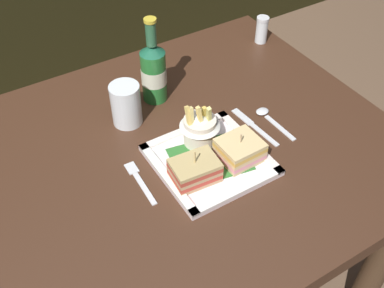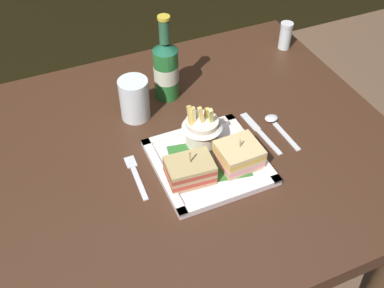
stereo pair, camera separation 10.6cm
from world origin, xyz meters
The scene contains 11 objects.
dining_table centered at (0.00, 0.00, 0.63)m, with size 1.07×0.87×0.76m.
square_plate centered at (0.05, -0.08, 0.76)m, with size 0.24×0.24×0.02m.
sandwich_half_left centered at (-0.01, -0.11, 0.79)m, with size 0.11×0.08×0.08m.
sandwich_half_right centered at (0.11, -0.11, 0.79)m, with size 0.10×0.09×0.07m.
fries_cup centered at (0.06, -0.01, 0.82)m, with size 0.10×0.10×0.12m.
beer_bottle centered at (0.06, 0.20, 0.85)m, with size 0.07×0.07×0.24m.
water_glass centered at (-0.05, 0.15, 0.81)m, with size 0.08×0.08×0.11m.
fork centered at (-0.12, -0.04, 0.76)m, with size 0.03×0.14×0.00m.
knife centered at (0.21, -0.03, 0.76)m, with size 0.03×0.17×0.00m.
spoon centered at (0.26, -0.02, 0.76)m, with size 0.04×0.14×0.01m.
salt_shaker centered at (0.47, 0.28, 0.79)m, with size 0.04×0.04×0.08m.
Camera 1 is at (-0.37, -0.69, 1.54)m, focal length 43.27 mm.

